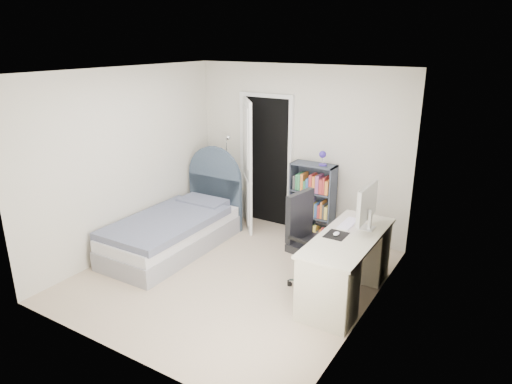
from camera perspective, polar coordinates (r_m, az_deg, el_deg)
The scene contains 8 objects.
room_shell at distance 5.37m, azimuth -3.24°, elevation 1.42°, with size 3.50×3.70×2.60m.
door at distance 7.03m, azimuth -0.25°, elevation 3.80°, with size 0.92×0.66×2.06m.
bed at distance 6.56m, azimuth -9.93°, elevation -4.48°, with size 1.02×2.10×1.29m.
nightstand at distance 7.53m, azimuth -3.63°, elevation -0.35°, with size 0.40×0.40×0.59m.
floor_lamp at distance 7.44m, azimuth -3.53°, elevation 0.90°, with size 0.20×0.20×1.41m.
bookcase at distance 6.71m, azimuth 7.08°, elevation -1.55°, with size 0.64×0.28×1.36m.
desk at distance 5.34m, azimuth 11.32°, elevation -8.72°, with size 0.62×1.56×1.28m.
office_chair at distance 5.41m, azimuth 6.59°, elevation -5.54°, with size 0.62×0.63×1.15m.
Camera 1 is at (2.94, -4.21, 2.84)m, focal length 32.00 mm.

